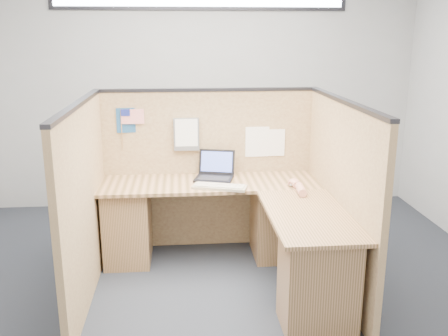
{
  "coord_description": "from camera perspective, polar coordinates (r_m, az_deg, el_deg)",
  "views": [
    {
      "loc": [
        -0.26,
        -3.59,
        2.02
      ],
      "look_at": [
        0.11,
        0.5,
        0.9
      ],
      "focal_mm": 40.0,
      "sensor_mm": 36.0,
      "label": 1
    }
  ],
  "objects": [
    {
      "name": "paper_left",
      "position": [
        4.72,
        3.82,
        3.01
      ],
      "size": [
        0.22,
        0.01,
        0.29
      ],
      "primitive_type": "cube",
      "rotation": [
        0.0,
        0.0,
        0.01
      ],
      "color": "white",
      "rests_on": "cubicle_partitions"
    },
    {
      "name": "floor",
      "position": [
        4.12,
        -0.91,
        -14.1
      ],
      "size": [
        5.0,
        5.0,
        0.0
      ],
      "primitive_type": "plane",
      "color": "#1E212A",
      "rests_on": "ground"
    },
    {
      "name": "hand_forearm",
      "position": [
        4.24,
        8.52,
        -2.15
      ],
      "size": [
        0.1,
        0.36,
        0.08
      ],
      "color": "tan",
      "rests_on": "l_desk"
    },
    {
      "name": "laptop",
      "position": [
        4.57,
        -1.24,
        -0.4
      ],
      "size": [
        0.38,
        0.39,
        0.24
      ],
      "rotation": [
        0.0,
        0.0,
        -0.26
      ],
      "color": "black",
      "rests_on": "l_desk"
    },
    {
      "name": "file_holder",
      "position": [
        4.62,
        -4.32,
        3.88
      ],
      "size": [
        0.23,
        0.05,
        0.3
      ],
      "color": "slate",
      "rests_on": "cubicle_partitions"
    },
    {
      "name": "blue_poster",
      "position": [
        4.65,
        -11.15,
        5.36
      ],
      "size": [
        0.17,
        0.02,
        0.23
      ],
      "primitive_type": "cube",
      "rotation": [
        0.0,
        0.0,
        0.07
      ],
      "color": "navy",
      "rests_on": "cubicle_partitions"
    },
    {
      "name": "mouse",
      "position": [
        4.36,
        8.0,
        -1.83
      ],
      "size": [
        0.11,
        0.08,
        0.04
      ],
      "primitive_type": "ellipsoid",
      "rotation": [
        0.0,
        0.0,
        -0.23
      ],
      "color": "silver",
      "rests_on": "l_desk"
    },
    {
      "name": "keyboard",
      "position": [
        4.27,
        -0.5,
        -2.16
      ],
      "size": [
        0.49,
        0.29,
        0.03
      ],
      "rotation": [
        0.0,
        0.0,
        -0.3
      ],
      "color": "gray",
      "rests_on": "l_desk"
    },
    {
      "name": "cubicle_partitions",
      "position": [
        4.21,
        -1.38,
        -2.08
      ],
      "size": [
        2.06,
        1.83,
        1.53
      ],
      "color": "#866143",
      "rests_on": "floor"
    },
    {
      "name": "paper_right",
      "position": [
        4.75,
        5.74,
        2.9
      ],
      "size": [
        0.2,
        0.01,
        0.26
      ],
      "primitive_type": "cube",
      "rotation": [
        0.0,
        0.0,
        -0.04
      ],
      "color": "white",
      "rests_on": "cubicle_partitions"
    },
    {
      "name": "wall_front",
      "position": [
        1.5,
        5.29,
        -9.26
      ],
      "size": [
        5.0,
        0.0,
        5.0
      ],
      "primitive_type": "plane",
      "rotation": [
        -1.57,
        0.0,
        0.0
      ],
      "color": "#9FA1A4",
      "rests_on": "floor"
    },
    {
      "name": "wall_back",
      "position": [
        5.88,
        -2.59,
        9.14
      ],
      "size": [
        5.0,
        0.0,
        5.0
      ],
      "primitive_type": "plane",
      "rotation": [
        1.57,
        0.0,
        0.0
      ],
      "color": "#9FA1A4",
      "rests_on": "floor"
    },
    {
      "name": "l_desk",
      "position": [
        4.22,
        1.29,
        -7.44
      ],
      "size": [
        1.95,
        1.75,
        0.73
      ],
      "color": "brown",
      "rests_on": "floor"
    },
    {
      "name": "american_flag",
      "position": [
        4.63,
        -10.71,
        5.63
      ],
      "size": [
        0.21,
        0.01,
        0.36
      ],
      "color": "olive",
      "rests_on": "cubicle_partitions"
    }
  ]
}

